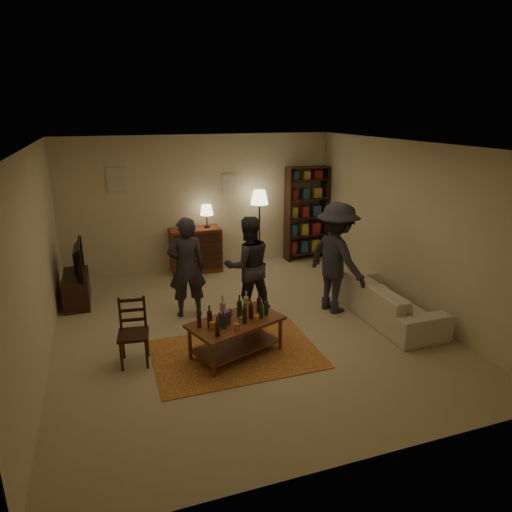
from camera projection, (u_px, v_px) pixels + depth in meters
name	position (u px, v px, depth m)	size (l,w,h in m)	color
floor	(246.00, 327.00, 6.95)	(6.00, 6.00, 0.00)	#C6B793
room_shell	(168.00, 182.00, 8.88)	(6.00, 6.00, 6.00)	beige
rug	(236.00, 354.00, 6.17)	(2.20, 1.50, 0.01)	#9A3D21
coffee_table	(236.00, 325.00, 6.04)	(1.38, 1.05, 0.84)	brown
dining_chair	(133.00, 329.00, 5.86)	(0.43, 0.43, 0.89)	black
tv_stand	(76.00, 282.00, 7.70)	(0.40, 1.00, 1.06)	black
dresser	(196.00, 249.00, 9.19)	(1.00, 0.50, 1.36)	maroon
bookshelf	(306.00, 213.00, 9.83)	(0.90, 0.34, 2.02)	black
floor_lamp	(259.00, 203.00, 9.27)	(0.36, 0.36, 1.60)	black
sofa	(387.00, 300.00, 7.17)	(2.08, 0.81, 0.61)	beige
person_left	(187.00, 268.00, 7.11)	(0.59, 0.39, 1.61)	#26262E
person_right	(248.00, 266.00, 7.21)	(0.78, 0.61, 1.60)	#292A32
person_by_sofa	(336.00, 258.00, 7.27)	(1.16, 0.67, 1.80)	#27282F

